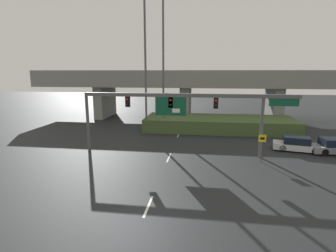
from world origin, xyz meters
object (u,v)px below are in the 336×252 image
Objects in this scene: signal_gantry at (183,104)px; highway_light_pole_near at (145,61)px; speed_limit_sign at (262,144)px; highway_light_pole_far at (163,60)px; parked_sedan_near_right at (298,144)px.

signal_gantry is 1.16× the size of highway_light_pole_near.
speed_limit_sign is 16.37m from highway_light_pole_near.
signal_gantry is 1.12× the size of highway_light_pole_far.
highway_light_pole_far is at bearing 131.94° from speed_limit_sign.
highway_light_pole_far is (-9.93, 11.05, 7.27)m from speed_limit_sign.
parked_sedan_near_right is at bearing 12.83° from signal_gantry.
signal_gantry is at bearing -56.87° from highway_light_pole_near.
signal_gantry reaches higher than speed_limit_sign.
parked_sedan_near_right is (10.73, 2.44, -3.91)m from signal_gantry.
signal_gantry is 7.93× the size of speed_limit_sign.
highway_light_pole_near is (-11.72, 9.05, 6.99)m from speed_limit_sign.
highway_light_pole_far is 17.79m from parked_sedan_near_right.
speed_limit_sign is 0.15× the size of highway_light_pole_near.
highway_light_pole_far reaches higher than highway_light_pole_near.
highway_light_pole_far is (1.79, 2.00, 0.29)m from highway_light_pole_near.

